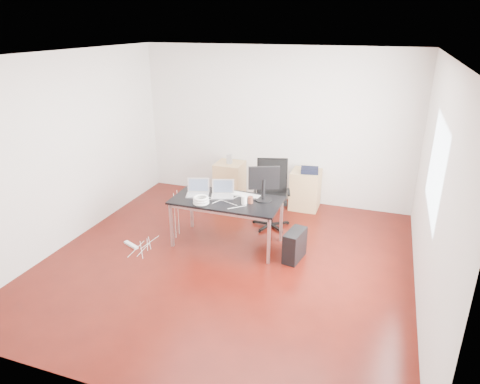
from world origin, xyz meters
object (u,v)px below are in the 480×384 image
(filing_cabinet_left, at_px, (230,180))
(office_chair, at_px, (272,190))
(pc_tower, at_px, (295,245))
(desk, at_px, (227,203))
(filing_cabinet_right, at_px, (305,190))

(filing_cabinet_left, bearing_deg, office_chair, -39.34)
(pc_tower, bearing_deg, office_chair, 131.98)
(desk, bearing_deg, filing_cabinet_left, 109.16)
(filing_cabinet_right, bearing_deg, desk, -115.89)
(desk, distance_m, filing_cabinet_left, 1.87)
(filing_cabinet_right, height_order, pc_tower, filing_cabinet_right)
(desk, xyz_separation_m, filing_cabinet_left, (-0.61, 1.74, -0.33))
(filing_cabinet_left, bearing_deg, pc_tower, -47.97)
(office_chair, distance_m, filing_cabinet_left, 1.39)
(filing_cabinet_left, distance_m, filing_cabinet_right, 1.45)
(desk, distance_m, office_chair, 0.99)
(filing_cabinet_right, distance_m, pc_tower, 1.87)
(filing_cabinet_right, bearing_deg, filing_cabinet_left, 180.00)
(office_chair, relative_size, filing_cabinet_right, 1.54)
(office_chair, relative_size, pc_tower, 2.40)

